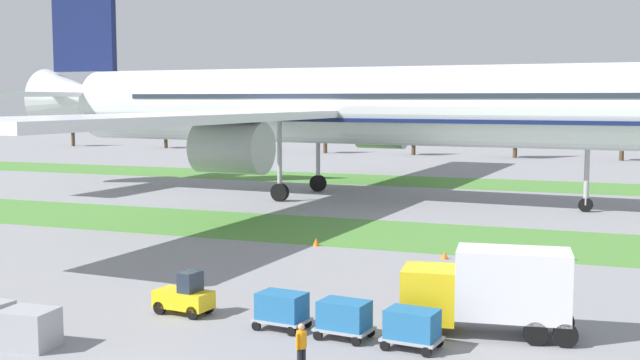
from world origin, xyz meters
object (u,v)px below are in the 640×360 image
at_px(baggage_tug, 185,296).
at_px(taxiway_marker_0, 571,256).
at_px(cargo_dolly_lead, 282,308).
at_px(taxiway_marker_1, 445,255).
at_px(airliner, 323,105).
at_px(taxiway_marker_2, 316,242).
at_px(uld_container_2, 29,329).
at_px(catering_truck, 490,288).
at_px(ground_crew_loader, 422,292).
at_px(ground_crew_marshaller, 301,345).
at_px(cargo_dolly_second, 344,316).
at_px(cargo_dolly_third, 412,326).

relative_size(baggage_tug, taxiway_marker_0, 5.57).
relative_size(baggage_tug, cargo_dolly_lead, 1.16).
bearing_deg(taxiway_marker_1, airliner, 124.46).
height_order(taxiway_marker_1, taxiway_marker_2, taxiway_marker_2).
relative_size(airliner, taxiway_marker_2, 155.81).
bearing_deg(taxiway_marker_0, taxiway_marker_2, -175.76).
bearing_deg(uld_container_2, cargo_dolly_lead, 35.30).
xyz_separation_m(catering_truck, taxiway_marker_0, (2.23, 17.00, -1.71)).
bearing_deg(ground_crew_loader, cargo_dolly_lead, 1.71).
distance_m(airliner, catering_truck, 46.41).
distance_m(baggage_tug, cargo_dolly_lead, 5.03).
relative_size(ground_crew_marshaller, taxiway_marker_0, 3.55).
bearing_deg(taxiway_marker_2, cargo_dolly_second, -65.68).
bearing_deg(ground_crew_loader, taxiway_marker_0, -152.62).
relative_size(uld_container_2, taxiway_marker_2, 3.67).
xyz_separation_m(baggage_tug, ground_crew_loader, (9.86, 4.03, 0.13)).
height_order(catering_truck, taxiway_marker_1, catering_truck).
relative_size(airliner, ground_crew_marshaller, 48.83).
bearing_deg(cargo_dolly_second, baggage_tug, 90.00).
relative_size(cargo_dolly_second, cargo_dolly_third, 1.00).
height_order(catering_truck, ground_crew_loader, catering_truck).
relative_size(catering_truck, taxiway_marker_0, 14.66).
relative_size(uld_container_2, taxiway_marker_0, 4.08).
height_order(baggage_tug, taxiway_marker_2, baggage_tug).
bearing_deg(ground_crew_marshaller, baggage_tug, -107.24).
distance_m(airliner, taxiway_marker_2, 27.17).
relative_size(cargo_dolly_lead, taxiway_marker_1, 4.92).
relative_size(airliner, cargo_dolly_second, 36.04).
xyz_separation_m(baggage_tug, uld_container_2, (-3.18, -6.36, -0.06)).
bearing_deg(airliner, catering_truck, 32.50).
relative_size(catering_truck, ground_crew_marshaller, 4.13).
xyz_separation_m(airliner, taxiway_marker_1, (17.45, -25.43, -8.73)).
height_order(airliner, taxiway_marker_0, airliner).
height_order(baggage_tug, taxiway_marker_1, baggage_tug).
distance_m(ground_crew_loader, taxiway_marker_2, 16.99).
bearing_deg(cargo_dolly_lead, uld_container_2, 131.89).
relative_size(airliner, uld_container_2, 42.48).
distance_m(cargo_dolly_third, catering_truck, 3.99).
xyz_separation_m(airliner, cargo_dolly_second, (17.01, -42.65, -8.05)).
bearing_deg(taxiway_marker_1, taxiway_marker_0, 18.38).
bearing_deg(taxiway_marker_1, taxiway_marker_2, 172.22).
relative_size(baggage_tug, taxiway_marker_2, 5.01).
bearing_deg(catering_truck, uld_container_2, 108.75).
relative_size(cargo_dolly_second, taxiway_marker_0, 4.81).
xyz_separation_m(uld_container_2, taxiway_marker_0, (18.65, 25.06, -0.51)).
distance_m(catering_truck, ground_crew_marshaller, 8.81).
bearing_deg(catering_truck, ground_crew_loader, 47.95).
distance_m(airliner, cargo_dolly_lead, 45.34).
bearing_deg(taxiway_marker_1, uld_container_2, -116.88).
bearing_deg(catering_truck, taxiway_marker_0, -14.85).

